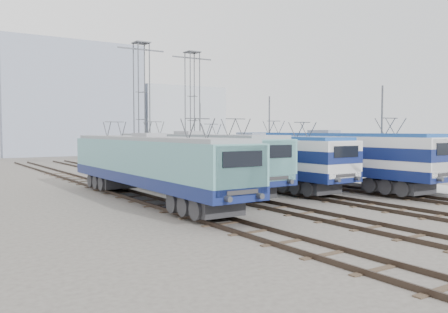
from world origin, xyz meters
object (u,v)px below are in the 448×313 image
at_px(catenary_tower_east, 192,105).
at_px(mast_front, 382,138).
at_px(locomotive_far_left, 151,162).
at_px(locomotive_center_right, 252,155).
at_px(catenary_tower_west, 142,102).
at_px(safety_cone, 413,185).
at_px(locomotive_far_right, 325,153).
at_px(mast_mid, 269,136).
at_px(mast_rear, 200,135).
at_px(locomotive_center_left, 191,156).

bearing_deg(catenary_tower_east, mast_front, -84.55).
distance_m(locomotive_far_left, mast_front, 15.77).
xyz_separation_m(locomotive_center_right, mast_front, (6.35, -6.04, 1.24)).
xyz_separation_m(catenary_tower_west, safety_cone, (8.50, -22.51, -6.07)).
distance_m(locomotive_center_right, locomotive_far_right, 5.24).
distance_m(locomotive_center_right, mast_mid, 8.80).
height_order(catenary_tower_east, mast_mid, catenary_tower_east).
xyz_separation_m(locomotive_center_right, mast_rear, (6.35, 17.96, 1.24)).
bearing_deg(mast_front, mast_mid, 90.00).
relative_size(locomotive_center_left, mast_front, 2.62).
distance_m(locomotive_center_right, catenary_tower_west, 14.80).
bearing_deg(mast_front, safety_cone, -92.28).
distance_m(locomotive_far_left, mast_mid, 17.64).
bearing_deg(catenary_tower_east, locomotive_center_right, -104.91).
relative_size(mast_front, safety_cone, 12.70).
height_order(locomotive_center_right, catenary_tower_east, catenary_tower_east).
distance_m(mast_rear, safety_cone, 26.67).
distance_m(locomotive_far_left, catenary_tower_west, 18.46).
xyz_separation_m(locomotive_far_left, mast_rear, (15.35, 20.60, 1.27)).
height_order(locomotive_far_left, locomotive_center_left, locomotive_center_left).
height_order(locomotive_far_left, mast_rear, mast_rear).
height_order(mast_front, mast_mid, same).
bearing_deg(safety_cone, locomotive_center_left, 138.80).
bearing_deg(mast_mid, mast_front, -90.00).
distance_m(locomotive_far_left, locomotive_center_right, 9.38).
xyz_separation_m(locomotive_center_left, locomotive_far_right, (9.00, -3.55, 0.10)).
relative_size(locomotive_far_left, catenary_tower_west, 1.49).
bearing_deg(safety_cone, catenary_tower_west, 110.69).
bearing_deg(locomotive_far_right, catenary_tower_west, 112.07).
distance_m(locomotive_far_right, safety_cone, 6.38).
bearing_deg(catenary_tower_east, safety_cone, -85.33).
height_order(mast_front, mast_rear, same).
bearing_deg(mast_mid, locomotive_center_left, -154.83).
xyz_separation_m(locomotive_far_right, mast_mid, (1.85, 8.65, 1.12)).
distance_m(locomotive_far_right, catenary_tower_east, 19.13).
height_order(locomotive_far_right, mast_mid, mast_mid).
bearing_deg(locomotive_center_left, catenary_tower_east, 59.90).
relative_size(locomotive_center_right, catenary_tower_east, 1.47).
bearing_deg(mast_rear, locomotive_far_right, -95.12).
height_order(locomotive_center_right, safety_cone, locomotive_center_right).
bearing_deg(safety_cone, locomotive_far_left, 158.83).
relative_size(locomotive_center_left, catenary_tower_west, 1.53).
relative_size(catenary_tower_west, mast_mid, 1.71).
bearing_deg(mast_mid, safety_cone, -90.39).
height_order(mast_mid, safety_cone, mast_mid).
height_order(locomotive_center_right, catenary_tower_west, catenary_tower_west).
xyz_separation_m(locomotive_far_left, mast_mid, (15.35, 8.60, 1.27)).
distance_m(locomotive_center_left, mast_front, 12.92).
height_order(locomotive_far_left, catenary_tower_west, catenary_tower_west).
bearing_deg(mast_rear, safety_cone, -90.22).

